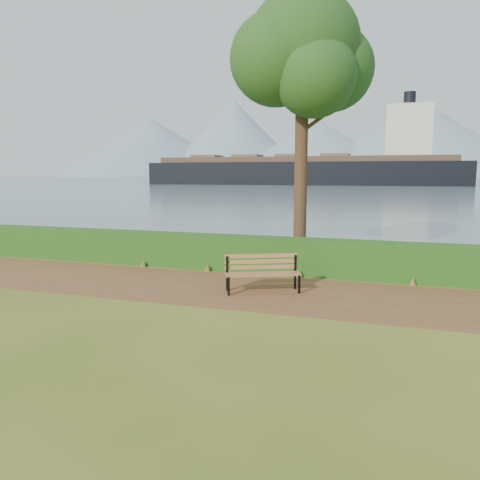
% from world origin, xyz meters
% --- Properties ---
extents(ground, '(140.00, 140.00, 0.00)m').
position_xyz_m(ground, '(0.00, 0.00, 0.00)').
color(ground, '#4A611B').
rests_on(ground, ground).
extents(path, '(40.00, 3.40, 0.01)m').
position_xyz_m(path, '(0.00, 0.30, 0.01)').
color(path, brown).
rests_on(path, ground).
extents(hedge, '(32.00, 0.85, 1.00)m').
position_xyz_m(hedge, '(0.00, 2.60, 0.50)').
color(hedge, '#184E16').
rests_on(hedge, ground).
extents(water, '(700.00, 510.00, 0.00)m').
position_xyz_m(water, '(0.00, 260.00, 0.01)').
color(water, '#476072').
rests_on(water, ground).
extents(mountains, '(585.00, 190.00, 70.00)m').
position_xyz_m(mountains, '(-9.17, 406.05, 27.70)').
color(mountains, gray).
rests_on(mountains, ground).
extents(bench, '(1.84, 1.21, 0.90)m').
position_xyz_m(bench, '(1.02, 0.33, 0.52)').
color(bench, black).
rests_on(bench, ground).
extents(tree, '(4.22, 3.63, 8.62)m').
position_xyz_m(tree, '(1.15, 4.28, 6.40)').
color(tree, '#342315').
rests_on(tree, ground).
extents(cargo_ship, '(78.25, 14.40, 23.66)m').
position_xyz_m(cargo_ship, '(-15.60, 106.99, 3.53)').
color(cargo_ship, black).
rests_on(cargo_ship, ground).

